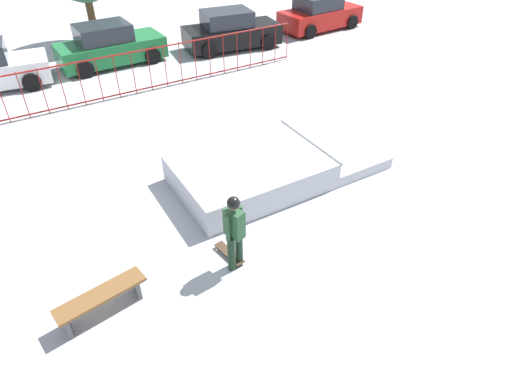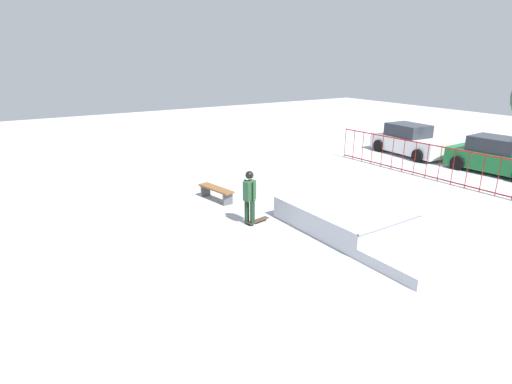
{
  "view_description": "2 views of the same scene",
  "coord_description": "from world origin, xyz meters",
  "px_view_note": "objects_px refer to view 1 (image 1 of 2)",
  "views": [
    {
      "loc": [
        -3.78,
        -7.93,
        6.44
      ],
      "look_at": [
        -0.11,
        -1.45,
        0.9
      ],
      "focal_mm": 30.7,
      "sensor_mm": 36.0,
      "label": 1
    },
    {
      "loc": [
        8.89,
        -8.44,
        4.95
      ],
      "look_at": [
        -1.16,
        -2.08,
        1.0
      ],
      "focal_mm": 28.54,
      "sensor_mm": 36.0,
      "label": 2
    }
  ],
  "objects_px": {
    "skate_ramp": "(266,168)",
    "skater": "(234,228)",
    "parked_car_green": "(110,46)",
    "parked_car_red": "(320,14)",
    "skateboard": "(229,253)",
    "parked_car_black": "(231,31)",
    "park_bench": "(101,298)"
  },
  "relations": [
    {
      "from": "skater",
      "to": "park_bench",
      "type": "bearing_deg",
      "value": -112.82
    },
    {
      "from": "park_bench",
      "to": "parked_car_black",
      "type": "xyz_separation_m",
      "value": [
        8.48,
        11.69,
        0.37
      ]
    },
    {
      "from": "skateboard",
      "to": "parked_car_red",
      "type": "height_order",
      "value": "parked_car_red"
    },
    {
      "from": "skater",
      "to": "parked_car_black",
      "type": "height_order",
      "value": "skater"
    },
    {
      "from": "skate_ramp",
      "to": "parked_car_red",
      "type": "height_order",
      "value": "parked_car_red"
    },
    {
      "from": "skater",
      "to": "parked_car_red",
      "type": "bearing_deg",
      "value": 118.71
    },
    {
      "from": "skateboard",
      "to": "parked_car_black",
      "type": "xyz_separation_m",
      "value": [
        5.9,
        11.53,
        0.65
      ]
    },
    {
      "from": "parked_car_green",
      "to": "skater",
      "type": "bearing_deg",
      "value": -97.59
    },
    {
      "from": "skate_ramp",
      "to": "park_bench",
      "type": "height_order",
      "value": "skate_ramp"
    },
    {
      "from": "skater",
      "to": "park_bench",
      "type": "height_order",
      "value": "skater"
    },
    {
      "from": "skateboard",
      "to": "parked_car_green",
      "type": "distance_m",
      "value": 12.16
    },
    {
      "from": "parked_car_red",
      "to": "parked_car_black",
      "type": "bearing_deg",
      "value": 178.35
    },
    {
      "from": "skateboard",
      "to": "park_bench",
      "type": "xyz_separation_m",
      "value": [
        -2.58,
        -0.15,
        0.28
      ]
    },
    {
      "from": "skater",
      "to": "parked_car_green",
      "type": "height_order",
      "value": "skater"
    },
    {
      "from": "parked_car_green",
      "to": "parked_car_red",
      "type": "height_order",
      "value": "same"
    },
    {
      "from": "skate_ramp",
      "to": "parked_car_black",
      "type": "distance_m",
      "value": 10.22
    },
    {
      "from": "skateboard",
      "to": "parked_car_black",
      "type": "relative_size",
      "value": 0.19
    },
    {
      "from": "parked_car_green",
      "to": "parked_car_red",
      "type": "relative_size",
      "value": 0.99
    },
    {
      "from": "skateboard",
      "to": "parked_car_green",
      "type": "height_order",
      "value": "parked_car_green"
    },
    {
      "from": "park_bench",
      "to": "parked_car_green",
      "type": "bearing_deg",
      "value": 74.58
    },
    {
      "from": "parked_car_green",
      "to": "parked_car_red",
      "type": "distance_m",
      "value": 10.1
    },
    {
      "from": "skate_ramp",
      "to": "skateboard",
      "type": "relative_size",
      "value": 6.63
    },
    {
      "from": "parked_car_black",
      "to": "parked_car_red",
      "type": "bearing_deg",
      "value": 9.71
    },
    {
      "from": "skate_ramp",
      "to": "skateboard",
      "type": "distance_m",
      "value": 2.94
    },
    {
      "from": "skater",
      "to": "parked_car_green",
      "type": "distance_m",
      "value": 12.46
    },
    {
      "from": "skateboard",
      "to": "parked_car_red",
      "type": "bearing_deg",
      "value": 126.77
    },
    {
      "from": "skater",
      "to": "parked_car_red",
      "type": "relative_size",
      "value": 0.41
    },
    {
      "from": "skate_ramp",
      "to": "skateboard",
      "type": "bearing_deg",
      "value": -136.88
    },
    {
      "from": "skate_ramp",
      "to": "skater",
      "type": "bearing_deg",
      "value": -133.04
    },
    {
      "from": "skate_ramp",
      "to": "skater",
      "type": "relative_size",
      "value": 3.16
    },
    {
      "from": "skater",
      "to": "skateboard",
      "type": "height_order",
      "value": "skater"
    },
    {
      "from": "skate_ramp",
      "to": "parked_car_green",
      "type": "xyz_separation_m",
      "value": [
        -1.29,
        10.07,
        0.41
      ]
    }
  ]
}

